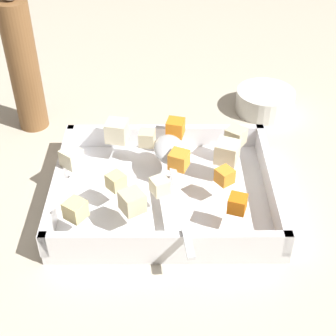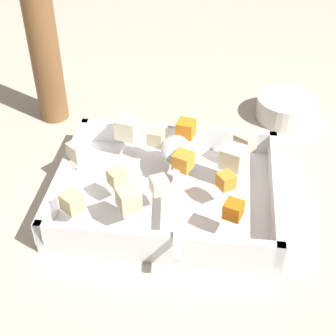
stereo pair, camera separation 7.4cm
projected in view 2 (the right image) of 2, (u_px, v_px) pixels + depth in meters
name	position (u px, v px, depth m)	size (l,w,h in m)	color
ground_plane	(168.00, 205.00, 0.77)	(4.00, 4.00, 0.00)	#BCB29E
baking_dish	(168.00, 192.00, 0.77)	(0.33, 0.26, 0.05)	silver
carrot_chunk_front_center	(226.00, 181.00, 0.72)	(0.02, 0.02, 0.02)	orange
carrot_chunk_near_left	(233.00, 210.00, 0.67)	(0.02, 0.02, 0.02)	orange
carrot_chunk_far_left	(183.00, 161.00, 0.75)	(0.03, 0.03, 0.03)	orange
carrot_chunk_center	(186.00, 129.00, 0.82)	(0.03, 0.03, 0.03)	orange
potato_chunk_mid_right	(79.00, 151.00, 0.77)	(0.03, 0.03, 0.03)	beige
potato_chunk_heap_top	(127.00, 128.00, 0.81)	(0.03, 0.03, 0.03)	beige
potato_chunk_corner_nw	(129.00, 198.00, 0.68)	(0.03, 0.03, 0.03)	beige
potato_chunk_corner_ne	(72.00, 202.00, 0.68)	(0.03, 0.03, 0.03)	#E0CC89
potato_chunk_far_right	(156.00, 137.00, 0.80)	(0.02, 0.02, 0.02)	beige
potato_chunk_near_spoon	(233.00, 157.00, 0.75)	(0.03, 0.03, 0.03)	beige
potato_chunk_under_handle	(159.00, 185.00, 0.71)	(0.02, 0.02, 0.02)	beige
potato_chunk_mid_left	(245.00, 142.00, 0.79)	(0.03, 0.03, 0.03)	beige
potato_chunk_heap_side	(117.00, 177.00, 0.72)	(0.02, 0.02, 0.02)	#E0CC89
serving_spoon	(176.00, 156.00, 0.77)	(0.06, 0.26, 0.02)	silver
pepper_mill	(46.00, 59.00, 0.89)	(0.05, 0.05, 0.26)	brown
small_prep_bowl	(286.00, 108.00, 0.95)	(0.11, 0.11, 0.04)	silver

